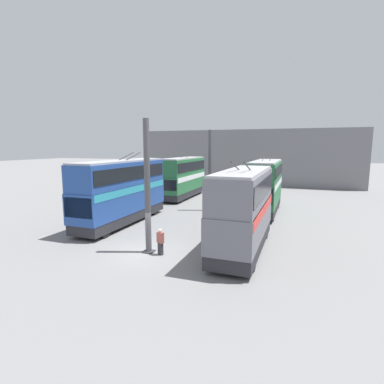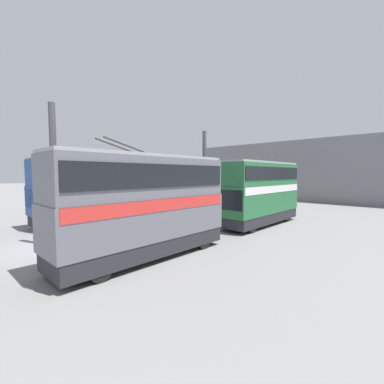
{
  "view_description": "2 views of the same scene",
  "coord_description": "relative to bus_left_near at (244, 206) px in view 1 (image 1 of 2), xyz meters",
  "views": [
    {
      "loc": [
        -15.6,
        -8.61,
        6.47
      ],
      "look_at": [
        7.89,
        -0.03,
        2.66
      ],
      "focal_mm": 28.0,
      "sensor_mm": 36.0,
      "label": 1
    },
    {
      "loc": [
        -5.07,
        -15.59,
        4.15
      ],
      "look_at": [
        10.7,
        -0.79,
        2.62
      ],
      "focal_mm": 24.0,
      "sensor_mm": 36.0,
      "label": 2
    }
  ],
  "objects": [
    {
      "name": "bus_left_far",
      "position": [
        11.47,
        -0.0,
        0.04
      ],
      "size": [
        9.07,
        2.54,
        5.73
      ],
      "color": "black",
      "rests_on": "ground_plane"
    },
    {
      "name": "bus_right_near",
      "position": [
        3.22,
        10.8,
        0.17
      ],
      "size": [
        10.82,
        2.54,
        5.97
      ],
      "color": "black",
      "rests_on": "ground_plane"
    },
    {
      "name": "support_column_far",
      "position": [
        10.76,
        5.4,
        1.05
      ],
      "size": [
        0.65,
        0.65,
        8.1
      ],
      "color": "#4C4C51",
      "rests_on": "ground_plane"
    },
    {
      "name": "person_aisle_foreground",
      "position": [
        -2.47,
        4.51,
        -2.02
      ],
      "size": [
        0.38,
        0.48,
        1.61
      ],
      "rotation": [
        0.0,
        0.0,
        2.76
      ],
      "color": "#2D2D33",
      "rests_on": "ground_plane"
    },
    {
      "name": "bus_right_far",
      "position": [
        17.07,
        10.8,
        -0.0
      ],
      "size": [
        9.88,
        2.54,
        5.69
      ],
      "color": "black",
      "rests_on": "ground_plane"
    },
    {
      "name": "ground_plane",
      "position": [
        -2.46,
        5.4,
        -2.87
      ],
      "size": [
        240.0,
        240.0,
        0.0
      ],
      "primitive_type": "plane",
      "color": "slate"
    },
    {
      "name": "oil_drum",
      "position": [
        7.07,
        2.6,
        -2.41
      ],
      "size": [
        0.66,
        0.66,
        0.93
      ],
      "color": "#B28E23",
      "rests_on": "ground_plane"
    },
    {
      "name": "depot_back_wall",
      "position": [
        31.73,
        5.4,
        1.75
      ],
      "size": [
        0.5,
        36.0,
        9.24
      ],
      "color": "slate",
      "rests_on": "ground_plane"
    },
    {
      "name": "person_by_left_row",
      "position": [
        1.82,
        2.08,
        -2.02
      ],
      "size": [
        0.31,
        0.46,
        1.63
      ],
      "rotation": [
        0.0,
        0.0,
        6.1
      ],
      "color": "#473D33",
      "rests_on": "ground_plane"
    },
    {
      "name": "bus_left_near",
      "position": [
        0.0,
        0.0,
        0.0
      ],
      "size": [
        9.08,
        2.54,
        5.69
      ],
      "color": "black",
      "rests_on": "ground_plane"
    },
    {
      "name": "support_column_near",
      "position": [
        -2.3,
        5.4,
        1.05
      ],
      "size": [
        0.65,
        0.65,
        8.1
      ],
      "color": "#4C4C51",
      "rests_on": "ground_plane"
    }
  ]
}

